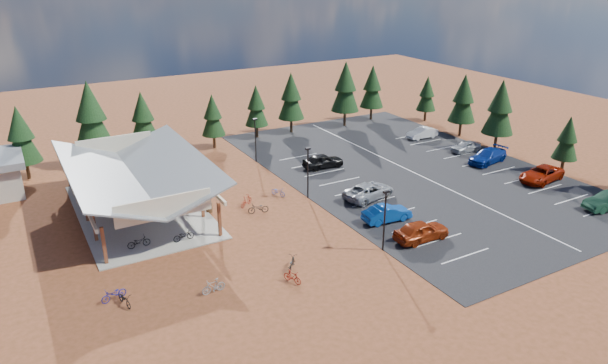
% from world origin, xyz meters
% --- Properties ---
extents(ground, '(140.00, 140.00, 0.00)m').
position_xyz_m(ground, '(0.00, 0.00, 0.00)').
color(ground, '#5C3218').
rests_on(ground, ground).
extents(asphalt_lot, '(27.00, 44.00, 0.04)m').
position_xyz_m(asphalt_lot, '(18.50, 3.00, 0.02)').
color(asphalt_lot, black).
rests_on(asphalt_lot, ground).
extents(concrete_pad, '(10.60, 18.60, 0.10)m').
position_xyz_m(concrete_pad, '(-10.00, 7.00, 0.05)').
color(concrete_pad, gray).
rests_on(concrete_pad, ground).
extents(bike_pavilion, '(11.65, 19.40, 4.97)m').
position_xyz_m(bike_pavilion, '(-10.00, 7.00, 3.82)').
color(bike_pavilion, brown).
rests_on(bike_pavilion, concrete_pad).
extents(lamp_post_0, '(0.50, 0.25, 5.14)m').
position_xyz_m(lamp_post_0, '(5.00, -10.00, 2.98)').
color(lamp_post_0, black).
rests_on(lamp_post_0, ground).
extents(lamp_post_1, '(0.50, 0.25, 5.14)m').
position_xyz_m(lamp_post_1, '(5.00, 2.00, 2.98)').
color(lamp_post_1, black).
rests_on(lamp_post_1, ground).
extents(lamp_post_2, '(0.50, 0.25, 5.14)m').
position_xyz_m(lamp_post_2, '(5.00, 14.00, 2.98)').
color(lamp_post_2, black).
rests_on(lamp_post_2, ground).
extents(trash_bin_0, '(0.60, 0.60, 0.90)m').
position_xyz_m(trash_bin_0, '(-4.54, 3.61, 0.45)').
color(trash_bin_0, '#422B17').
rests_on(trash_bin_0, ground).
extents(trash_bin_1, '(0.60, 0.60, 0.90)m').
position_xyz_m(trash_bin_1, '(-3.79, 6.11, 0.45)').
color(trash_bin_1, '#422B17').
rests_on(trash_bin_1, ground).
extents(pine_1, '(3.40, 3.40, 7.92)m').
position_xyz_m(pine_1, '(-18.28, 21.05, 4.83)').
color(pine_1, '#382314').
rests_on(pine_1, ground).
extents(pine_2, '(4.19, 4.19, 9.77)m').
position_xyz_m(pine_2, '(-11.20, 21.17, 5.97)').
color(pine_2, '#382314').
rests_on(pine_2, ground).
extents(pine_3, '(3.31, 3.31, 7.71)m').
position_xyz_m(pine_3, '(-5.40, 22.52, 4.71)').
color(pine_3, '#382314').
rests_on(pine_3, ground).
extents(pine_4, '(2.89, 2.89, 6.74)m').
position_xyz_m(pine_4, '(2.71, 21.36, 4.11)').
color(pine_4, '#382314').
rests_on(pine_4, ground).
extents(pine_5, '(2.99, 2.99, 6.96)m').
position_xyz_m(pine_5, '(9.12, 22.59, 4.25)').
color(pine_5, '#382314').
rests_on(pine_5, ground).
extents(pine_6, '(3.49, 3.49, 8.13)m').
position_xyz_m(pine_6, '(14.15, 22.43, 4.97)').
color(pine_6, '#382314').
rests_on(pine_6, ground).
extents(pine_7, '(3.89, 3.89, 9.06)m').
position_xyz_m(pine_7, '(22.22, 21.60, 5.54)').
color(pine_7, '#382314').
rests_on(pine_7, ground).
extents(pine_8, '(3.41, 3.41, 7.94)m').
position_xyz_m(pine_8, '(27.41, 22.45, 4.85)').
color(pine_8, '#382314').
rests_on(pine_8, ground).
extents(pine_10, '(2.68, 2.68, 6.25)m').
position_xyz_m(pine_10, '(32.93, -5.45, 3.81)').
color(pine_10, '#382314').
rests_on(pine_10, ground).
extents(pine_11, '(3.73, 3.73, 8.69)m').
position_xyz_m(pine_11, '(32.44, 3.58, 5.31)').
color(pine_11, '#382314').
rests_on(pine_11, ground).
extents(pine_12, '(3.53, 3.53, 8.22)m').
position_xyz_m(pine_12, '(32.90, 10.04, 5.02)').
color(pine_12, '#382314').
rests_on(pine_12, ground).
extents(pine_13, '(2.79, 2.79, 6.50)m').
position_xyz_m(pine_13, '(33.94, 18.10, 3.96)').
color(pine_13, '#382314').
rests_on(pine_13, ground).
extents(bike_0, '(1.83, 0.65, 0.96)m').
position_xyz_m(bike_0, '(-11.83, -0.15, 0.58)').
color(bike_0, black).
rests_on(bike_0, concrete_pad).
extents(bike_1, '(1.79, 0.76, 1.04)m').
position_xyz_m(bike_1, '(-11.23, 6.41, 0.62)').
color(bike_1, '#9B9EA3').
rests_on(bike_1, concrete_pad).
extents(bike_2, '(1.89, 1.09, 0.94)m').
position_xyz_m(bike_2, '(-11.42, 9.46, 0.57)').
color(bike_2, navy).
rests_on(bike_2, concrete_pad).
extents(bike_3, '(1.90, 0.85, 1.10)m').
position_xyz_m(bike_3, '(-13.26, 13.93, 0.65)').
color(bike_3, maroon).
rests_on(bike_3, concrete_pad).
extents(bike_4, '(1.79, 0.70, 0.92)m').
position_xyz_m(bike_4, '(-8.35, -0.80, 0.56)').
color(bike_4, black).
rests_on(bike_4, concrete_pad).
extents(bike_5, '(1.86, 0.92, 1.08)m').
position_xyz_m(bike_5, '(-8.82, 6.44, 0.64)').
color(bike_5, '#93949A').
rests_on(bike_5, concrete_pad).
extents(bike_6, '(1.78, 0.82, 0.90)m').
position_xyz_m(bike_6, '(-6.85, 8.59, 0.55)').
color(bike_6, navy).
rests_on(bike_6, concrete_pad).
extents(bike_7, '(1.66, 0.68, 0.97)m').
position_xyz_m(bike_7, '(-8.34, 11.16, 0.58)').
color(bike_7, maroon).
rests_on(bike_7, concrete_pad).
extents(bike_8, '(0.99, 1.84, 0.92)m').
position_xyz_m(bike_8, '(-14.58, -7.55, 0.46)').
color(bike_8, black).
rests_on(bike_8, ground).
extents(bike_10, '(1.89, 1.07, 0.94)m').
position_xyz_m(bike_10, '(-15.08, -6.62, 0.47)').
color(bike_10, navy).
rests_on(bike_10, ground).
extents(bike_11, '(1.03, 1.63, 0.95)m').
position_xyz_m(bike_11, '(-3.54, -10.65, 0.48)').
color(bike_11, maroon).
rests_on(bike_11, ground).
extents(bike_12, '(1.72, 1.90, 1.00)m').
position_xyz_m(bike_12, '(-2.73, -9.01, 0.50)').
color(bike_12, black).
rests_on(bike_12, ground).
extents(bike_13, '(1.76, 0.61, 1.04)m').
position_xyz_m(bike_13, '(-8.89, -9.09, 0.52)').
color(bike_13, gray).
rests_on(bike_13, ground).
extents(bike_14, '(1.18, 1.76, 0.87)m').
position_xyz_m(bike_14, '(2.71, 3.87, 0.44)').
color(bike_14, '#21349B').
rests_on(bike_14, ground).
extents(bike_15, '(1.78, 1.42, 1.08)m').
position_xyz_m(bike_15, '(-1.01, 3.17, 0.54)').
color(bike_15, maroon).
rests_on(bike_15, ground).
extents(bike_16, '(2.00, 1.09, 1.00)m').
position_xyz_m(bike_16, '(-0.71, 1.17, 0.50)').
color(bike_16, black).
rests_on(bike_16, ground).
extents(car_0, '(4.88, 2.04, 1.65)m').
position_xyz_m(car_0, '(8.76, -10.18, 0.86)').
color(car_0, maroon).
rests_on(car_0, asphalt_lot).
extents(car_1, '(4.59, 1.90, 1.48)m').
position_xyz_m(car_1, '(8.47, -5.98, 0.78)').
color(car_1, '#0C3F96').
rests_on(car_1, asphalt_lot).
extents(car_2, '(5.86, 3.53, 1.52)m').
position_xyz_m(car_2, '(10.08, -1.05, 0.80)').
color(car_2, '#989A9F').
rests_on(car_2, asphalt_lot).
extents(car_4, '(4.75, 2.14, 1.58)m').
position_xyz_m(car_4, '(10.65, 8.45, 0.83)').
color(car_4, black).
rests_on(car_4, asphalt_lot).
extents(car_6, '(5.83, 3.33, 1.53)m').
position_xyz_m(car_6, '(28.43, -6.26, 0.81)').
color(car_6, '#8D1602').
rests_on(car_6, asphalt_lot).
extents(car_7, '(5.75, 3.17, 1.58)m').
position_xyz_m(car_7, '(27.92, 0.57, 0.83)').
color(car_7, navy).
rests_on(car_7, asphalt_lot).
extents(car_8, '(3.92, 1.60, 1.33)m').
position_xyz_m(car_8, '(28.62, 4.65, 0.71)').
color(car_8, '#A1A5AA').
rests_on(car_8, asphalt_lot).
extents(car_9, '(4.27, 1.59, 1.39)m').
position_xyz_m(car_9, '(27.73, 11.56, 0.74)').
color(car_9, silver).
rests_on(car_9, asphalt_lot).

